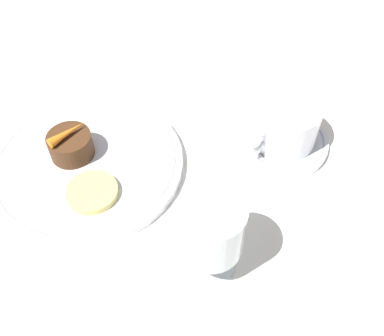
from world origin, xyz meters
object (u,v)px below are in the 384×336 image
fork (193,107)px  dinner_plate (87,163)px  dessert_cake (71,145)px  wine_glass (211,231)px  coffee_cup (285,122)px

fork → dinner_plate: bearing=-4.2°
fork → dessert_cake: (0.20, -0.04, 0.03)m
dessert_cake → fork: bearing=169.2°
wine_glass → dessert_cake: size_ratio=1.84×
dinner_plate → wine_glass: (-0.02, 0.23, 0.06)m
dinner_plate → coffee_cup: bearing=145.8°
wine_glass → fork: (-0.18, -0.22, -0.07)m
dinner_plate → wine_glass: 0.24m
wine_glass → dinner_plate: bearing=-85.6°
dinner_plate → dessert_cake: size_ratio=4.40×
dinner_plate → fork: 0.20m
coffee_cup → dinner_plate: bearing=-34.2°
coffee_cup → dessert_cake: bearing=-37.4°
coffee_cup → wine_glass: bearing=17.1°
dessert_cake → coffee_cup: bearing=142.6°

